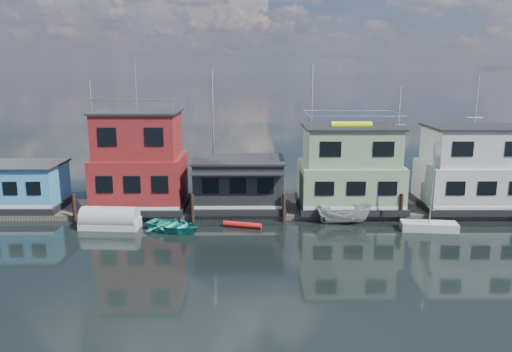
{
  "coord_description": "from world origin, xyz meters",
  "views": [
    {
      "loc": [
        0.59,
        -27.54,
        11.55
      ],
      "look_at": [
        0.89,
        12.0,
        3.0
      ],
      "focal_mm": 35.0,
      "sensor_mm": 36.0,
      "label": 1
    }
  ],
  "objects_px": {
    "motorboat": "(344,214)",
    "red_kayak": "(242,225)",
    "houseboat_red": "(140,163)",
    "houseboat_dark": "(239,183)",
    "houseboat_green": "(350,169)",
    "tarp_runabout": "(110,220)",
    "day_sailer": "(429,225)",
    "dinghy_teal": "(173,225)",
    "houseboat_blue": "(24,186)",
    "houseboat_white": "(473,169)"
  },
  "relations": [
    {
      "from": "houseboat_red",
      "to": "houseboat_white",
      "type": "distance_m",
      "value": 27.01
    },
    {
      "from": "houseboat_blue",
      "to": "houseboat_dark",
      "type": "distance_m",
      "value": 17.5
    },
    {
      "from": "houseboat_blue",
      "to": "houseboat_green",
      "type": "bearing_deg",
      "value": 0.0
    },
    {
      "from": "houseboat_red",
      "to": "motorboat",
      "type": "xyz_separation_m",
      "value": [
        16.06,
        -3.3,
        -3.32
      ]
    },
    {
      "from": "tarp_runabout",
      "to": "red_kayak",
      "type": "relative_size",
      "value": 1.52
    },
    {
      "from": "motorboat",
      "to": "dinghy_teal",
      "type": "bearing_deg",
      "value": 106.12
    },
    {
      "from": "houseboat_blue",
      "to": "houseboat_green",
      "type": "xyz_separation_m",
      "value": [
        26.5,
        0.0,
        1.34
      ]
    },
    {
      "from": "houseboat_blue",
      "to": "houseboat_white",
      "type": "bearing_deg",
      "value": 0.0
    },
    {
      "from": "houseboat_green",
      "to": "day_sailer",
      "type": "xyz_separation_m",
      "value": [
        4.95,
        -4.99,
        -3.16
      ]
    },
    {
      "from": "tarp_runabout",
      "to": "day_sailer",
      "type": "distance_m",
      "value": 23.36
    },
    {
      "from": "houseboat_green",
      "to": "day_sailer",
      "type": "distance_m",
      "value": 7.71
    },
    {
      "from": "houseboat_red",
      "to": "dinghy_teal",
      "type": "bearing_deg",
      "value": -56.16
    },
    {
      "from": "houseboat_green",
      "to": "houseboat_dark",
      "type": "bearing_deg",
      "value": -179.88
    },
    {
      "from": "houseboat_dark",
      "to": "day_sailer",
      "type": "height_order",
      "value": "day_sailer"
    },
    {
      "from": "houseboat_dark",
      "to": "motorboat",
      "type": "bearing_deg",
      "value": -22.13
    },
    {
      "from": "houseboat_red",
      "to": "tarp_runabout",
      "type": "distance_m",
      "value": 5.66
    },
    {
      "from": "houseboat_white",
      "to": "day_sailer",
      "type": "distance_m",
      "value": 7.77
    },
    {
      "from": "dinghy_teal",
      "to": "houseboat_white",
      "type": "bearing_deg",
      "value": -52.76
    },
    {
      "from": "houseboat_white",
      "to": "day_sailer",
      "type": "bearing_deg",
      "value": -135.35
    },
    {
      "from": "houseboat_white",
      "to": "dinghy_teal",
      "type": "distance_m",
      "value": 24.36
    },
    {
      "from": "houseboat_blue",
      "to": "dinghy_teal",
      "type": "height_order",
      "value": "houseboat_blue"
    },
    {
      "from": "houseboat_red",
      "to": "houseboat_dark",
      "type": "height_order",
      "value": "houseboat_red"
    },
    {
      "from": "houseboat_white",
      "to": "red_kayak",
      "type": "relative_size",
      "value": 2.91
    },
    {
      "from": "houseboat_red",
      "to": "dinghy_teal",
      "type": "height_order",
      "value": "houseboat_red"
    },
    {
      "from": "houseboat_blue",
      "to": "red_kayak",
      "type": "xyz_separation_m",
      "value": [
        17.85,
        -4.21,
        -1.99
      ]
    },
    {
      "from": "houseboat_green",
      "to": "red_kayak",
      "type": "distance_m",
      "value": 10.18
    },
    {
      "from": "houseboat_white",
      "to": "tarp_runabout",
      "type": "bearing_deg",
      "value": -171.46
    },
    {
      "from": "red_kayak",
      "to": "houseboat_white",
      "type": "bearing_deg",
      "value": 27.89
    },
    {
      "from": "houseboat_dark",
      "to": "dinghy_teal",
      "type": "height_order",
      "value": "houseboat_dark"
    },
    {
      "from": "houseboat_green",
      "to": "day_sailer",
      "type": "relative_size",
      "value": 1.34
    },
    {
      "from": "day_sailer",
      "to": "red_kayak",
      "type": "relative_size",
      "value": 2.16
    },
    {
      "from": "motorboat",
      "to": "houseboat_blue",
      "type": "bearing_deg",
      "value": 91.08
    },
    {
      "from": "houseboat_white",
      "to": "tarp_runabout",
      "type": "xyz_separation_m",
      "value": [
        -28.4,
        -4.26,
        -2.89
      ]
    },
    {
      "from": "houseboat_blue",
      "to": "tarp_runabout",
      "type": "xyz_separation_m",
      "value": [
        8.1,
        -4.26,
        -1.56
      ]
    },
    {
      "from": "houseboat_blue",
      "to": "tarp_runabout",
      "type": "relative_size",
      "value": 1.45
    },
    {
      "from": "tarp_runabout",
      "to": "houseboat_white",
      "type": "bearing_deg",
      "value": 12.46
    },
    {
      "from": "houseboat_red",
      "to": "red_kayak",
      "type": "bearing_deg",
      "value": -26.76
    },
    {
      "from": "motorboat",
      "to": "red_kayak",
      "type": "distance_m",
      "value": 7.79
    },
    {
      "from": "houseboat_green",
      "to": "tarp_runabout",
      "type": "height_order",
      "value": "houseboat_green"
    },
    {
      "from": "motorboat",
      "to": "houseboat_dark",
      "type": "bearing_deg",
      "value": 76.3
    },
    {
      "from": "houseboat_dark",
      "to": "houseboat_green",
      "type": "xyz_separation_m",
      "value": [
        9.0,
        0.02,
        1.13
      ]
    },
    {
      "from": "houseboat_red",
      "to": "tarp_runabout",
      "type": "xyz_separation_m",
      "value": [
        -1.4,
        -4.26,
        -3.45
      ]
    },
    {
      "from": "houseboat_green",
      "to": "tarp_runabout",
      "type": "relative_size",
      "value": 1.91
    },
    {
      "from": "tarp_runabout",
      "to": "dinghy_teal",
      "type": "distance_m",
      "value": 4.83
    },
    {
      "from": "houseboat_red",
      "to": "houseboat_dark",
      "type": "distance_m",
      "value": 8.18
    },
    {
      "from": "houseboat_white",
      "to": "red_kayak",
      "type": "bearing_deg",
      "value": -167.29
    },
    {
      "from": "houseboat_red",
      "to": "houseboat_green",
      "type": "xyz_separation_m",
      "value": [
        17.0,
        0.0,
        -0.55
      ]
    },
    {
      "from": "houseboat_green",
      "to": "dinghy_teal",
      "type": "height_order",
      "value": "houseboat_green"
    },
    {
      "from": "red_kayak",
      "to": "day_sailer",
      "type": "bearing_deg",
      "value": 11.88
    },
    {
      "from": "houseboat_red",
      "to": "dinghy_teal",
      "type": "distance_m",
      "value": 7.06
    }
  ]
}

